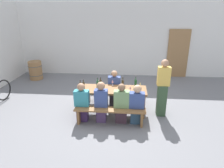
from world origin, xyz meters
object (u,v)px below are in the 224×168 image
object	(u,v)px
wine_bottle_3	(136,83)
wine_bottle_5	(84,86)
wine_bottle_0	(98,84)
seated_guest_near_3	(137,105)
bench_near	(110,112)
wine_glass_3	(140,84)
wine_glass_0	(113,82)
wooden_door	(178,54)
seated_guest_near_0	(82,103)
tasting_table	(112,92)
wine_bottle_4	(80,87)
seated_guest_near_2	(121,104)
seated_guest_near_1	(101,103)
standing_host	(163,89)
seated_guest_far_0	(114,89)
wine_barrel	(36,70)
bench_far	(114,93)
wine_bottle_1	(101,84)
wine_bottle_2	(123,84)
wine_glass_1	(130,88)
wine_glass_2	(99,81)

from	to	relation	value
wine_bottle_3	wine_bottle_5	distance (m)	1.50
wine_bottle_0	seated_guest_near_3	bearing A→B (deg)	-25.77
bench_near	wine_glass_3	distance (m)	1.27
wine_bottle_0	wine_glass_0	xyz separation A→B (m)	(0.41, 0.25, 0.01)
wine_bottle_3	wooden_door	bearing A→B (deg)	60.60
seated_guest_near_0	tasting_table	bearing A→B (deg)	-56.63
tasting_table	wooden_door	bearing A→B (deg)	54.23
wine_bottle_4	seated_guest_near_2	distance (m)	1.23
tasting_table	seated_guest_near_1	bearing A→B (deg)	-115.97
seated_guest_near_3	wine_glass_0	bearing A→B (deg)	41.68
wine_glass_0	wine_bottle_3	bearing A→B (deg)	-7.42
wine_bottle_0	standing_host	world-z (taller)	standing_host
tasting_table	standing_host	xyz separation A→B (m)	(1.42, -0.02, 0.14)
seated_guest_far_0	wine_glass_0	bearing A→B (deg)	-8.24
seated_guest_near_3	seated_guest_far_0	distance (m)	1.21
wine_bottle_5	wine_glass_3	distance (m)	1.63
wooden_door	wine_bottle_3	world-z (taller)	wooden_door
wine_bottle_5	seated_guest_near_0	world-z (taller)	seated_guest_near_0
bench_near	wine_barrel	world-z (taller)	wine_barrel
wine_bottle_5	seated_guest_near_2	xyz separation A→B (m)	(1.09, -0.40, -0.34)
bench_far	wine_bottle_3	distance (m)	0.97
wooden_door	seated_guest_near_3	world-z (taller)	wooden_door
wine_bottle_1	seated_guest_near_1	world-z (taller)	seated_guest_near_1
wine_bottle_5	bench_near	bearing A→B (deg)	-34.76
seated_guest_near_0	wine_glass_3	bearing A→B (deg)	-66.25
wine_bottle_3	seated_guest_near_3	size ratio (longest dim) A/B	0.30
seated_guest_near_1	standing_host	bearing A→B (deg)	-73.83
wine_bottle_2	wine_glass_3	distance (m)	0.51
wine_bottle_1	wine_glass_3	bearing A→B (deg)	4.61
wine_bottle_0	wine_glass_1	xyz separation A→B (m)	(0.93, -0.19, -0.00)
seated_guest_near_2	seated_guest_far_0	size ratio (longest dim) A/B	0.97
wooden_door	wine_bottle_4	xyz separation A→B (m)	(-3.44, -3.83, -0.18)
wine_glass_1	wine_glass_0	bearing A→B (deg)	140.02
bench_far	wine_bottle_2	bearing A→B (deg)	-59.01
wine_bottle_0	wine_bottle_5	xyz separation A→B (m)	(-0.38, -0.13, -0.01)
wine_bottle_1	wine_bottle_4	size ratio (longest dim) A/B	0.97
wine_bottle_0	seated_guest_near_0	bearing A→B (deg)	-123.54
wine_bottle_3	seated_guest_near_2	distance (m)	0.87
wine_bottle_4	seated_guest_far_0	bearing A→B (deg)	40.18
bench_near	bench_far	world-z (taller)	same
wine_glass_1	wine_glass_3	world-z (taller)	wine_glass_3
wine_glass_0	seated_guest_near_2	size ratio (longest dim) A/B	0.16
wine_bottle_1	wine_bottle_3	size ratio (longest dim) A/B	0.95
wine_bottle_2	wine_glass_3	world-z (taller)	wine_bottle_2
wooden_door	seated_guest_near_0	distance (m)	5.32
wine_bottle_4	seated_guest_far_0	size ratio (longest dim) A/B	0.28
wine_glass_0	seated_guest_near_3	size ratio (longest dim) A/B	0.16
seated_guest_near_3	standing_host	xyz separation A→B (m)	(0.72, 0.48, 0.29)
wine_glass_0	standing_host	distance (m)	1.46
wine_glass_2	seated_guest_near_3	world-z (taller)	seated_guest_near_3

